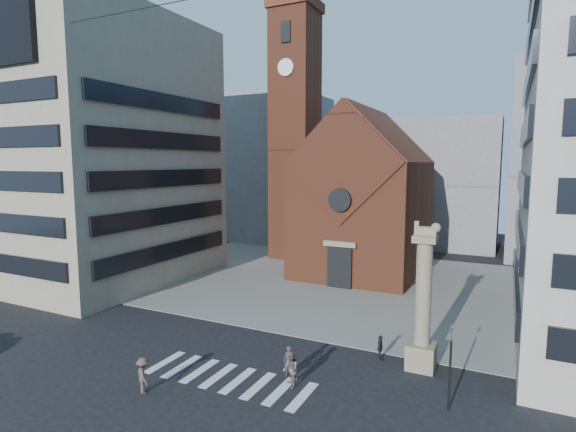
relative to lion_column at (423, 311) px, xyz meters
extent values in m
plane|color=black|center=(-10.01, -3.00, -3.46)|extent=(120.00, 120.00, 0.00)
cube|color=gray|center=(-10.01, 16.00, -3.43)|extent=(46.00, 30.00, 0.05)
cube|color=brown|center=(-10.01, 22.00, 2.54)|extent=(12.00, 16.00, 12.00)
cube|color=#5E2D1D|center=(-10.01, 22.40, 8.54)|extent=(12.00, 15.40, 12.00)
cube|color=brown|center=(-10.01, 14.05, 8.54)|extent=(11.76, 0.50, 11.76)
cylinder|color=black|center=(-10.01, 13.60, 5.04)|extent=(2.20, 0.30, 2.20)
cube|color=black|center=(-10.01, 13.85, -1.46)|extent=(2.40, 0.30, 4.00)
cube|color=gray|center=(-10.01, 13.80, 0.84)|extent=(3.20, 0.40, 0.50)
cube|color=brown|center=(-20.01, 25.00, 11.54)|extent=(5.00, 5.00, 30.00)
cube|color=#5E2D1D|center=(-20.01, 25.00, 27.14)|extent=(5.50, 5.50, 1.20)
cylinder|color=white|center=(-20.01, 22.40, 19.54)|extent=(2.00, 0.20, 2.00)
cube|color=black|center=(-20.01, 22.40, 23.54)|extent=(1.20, 0.20, 2.40)
cube|color=#9E937A|center=(-34.01, 7.00, 9.54)|extent=(18.00, 20.00, 26.00)
cube|color=gray|center=(-30.01, 37.00, 7.54)|extent=(16.00, 14.00, 22.00)
cube|color=gray|center=(-4.01, 42.00, 5.54)|extent=(14.00, 12.00, 18.00)
cube|color=gray|center=(-0.01, 0.00, -2.71)|extent=(1.60, 1.60, 1.50)
cylinder|color=gray|center=(-0.01, 0.00, 1.04)|extent=(0.90, 0.90, 6.00)
cube|color=gray|center=(-0.01, 0.00, 4.24)|extent=(1.30, 1.30, 0.40)
cube|color=gray|center=(-0.01, 0.00, 4.64)|extent=(1.20, 0.50, 0.55)
sphere|color=gray|center=(0.54, 0.00, 4.89)|extent=(0.56, 0.56, 0.56)
cube|color=gray|center=(-0.51, 0.00, 5.04)|extent=(0.25, 0.15, 0.35)
cylinder|color=black|center=(1.99, -4.00, -1.71)|extent=(0.12, 0.12, 3.50)
imported|color=black|center=(1.99, -4.00, 0.44)|extent=(0.13, 0.16, 0.80)
imported|color=#383043|center=(-6.48, -4.35, -2.56)|extent=(0.67, 0.46, 1.79)
imported|color=#655751|center=(-5.89, -5.36, -2.47)|extent=(1.19, 1.22, 1.98)
imported|color=#23232A|center=(-2.44, 0.00, -2.68)|extent=(0.49, 0.95, 1.56)
imported|color=#503D35|center=(-12.53, -9.28, -2.51)|extent=(1.42, 1.27, 1.90)
imported|color=black|center=(-16.04, 14.97, -2.99)|extent=(0.75, 1.64, 0.83)
imported|color=black|center=(-14.33, 14.97, -2.94)|extent=(0.62, 1.58, 0.92)
imported|color=black|center=(-12.63, 14.97, -2.99)|extent=(0.75, 1.64, 0.83)
imported|color=black|center=(-10.93, 14.97, -2.94)|extent=(0.62, 1.58, 0.92)
imported|color=black|center=(-9.22, 14.97, -2.99)|extent=(0.75, 1.64, 0.83)
imported|color=black|center=(-7.52, 14.97, -2.94)|extent=(0.62, 1.58, 0.92)
camera|label=1|loc=(4.06, -25.89, 8.53)|focal=28.00mm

